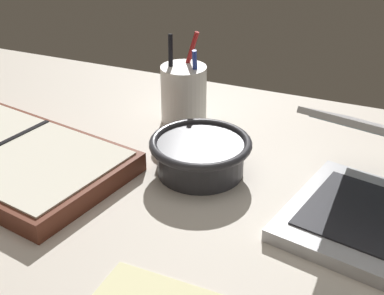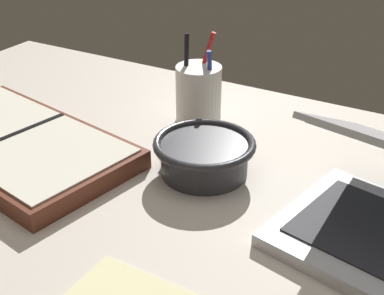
{
  "view_description": "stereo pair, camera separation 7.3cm",
  "coord_description": "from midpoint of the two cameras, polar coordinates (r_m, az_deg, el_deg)",
  "views": [
    {
      "loc": [
        25.95,
        -48.34,
        44.45
      ],
      "look_at": [
        0.82,
        10.53,
        9.0
      ],
      "focal_mm": 50.0,
      "sensor_mm": 36.0,
      "label": 1
    },
    {
      "loc": [
        32.5,
        -45.09,
        44.45
      ],
      "look_at": [
        0.82,
        10.53,
        9.0
      ],
      "focal_mm": 50.0,
      "sensor_mm": 36.0,
      "label": 2
    }
  ],
  "objects": [
    {
      "name": "planner",
      "position": [
        0.89,
        -21.91,
        -0.72
      ],
      "size": [
        43.01,
        28.44,
        3.4
      ],
      "rotation": [
        0.0,
        0.0,
        -0.18
      ],
      "color": "brown",
      "rests_on": "desk_top"
    },
    {
      "name": "bowl",
      "position": [
        0.79,
        -1.99,
        -0.72
      ],
      "size": [
        15.28,
        15.28,
        5.55
      ],
      "color": "#2D2D33",
      "rests_on": "desk_top"
    },
    {
      "name": "desk_top",
      "position": [
        0.7,
        -7.09,
        -9.54
      ],
      "size": [
        140.0,
        100.0,
        2.0
      ],
      "primitive_type": "cube",
      "color": "beige",
      "rests_on": "ground"
    },
    {
      "name": "pen_cup",
      "position": [
        0.95,
        -3.12,
        5.74
      ],
      "size": [
        8.05,
        8.05,
        15.81
      ],
      "color": "white",
      "rests_on": "desk_top"
    }
  ]
}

